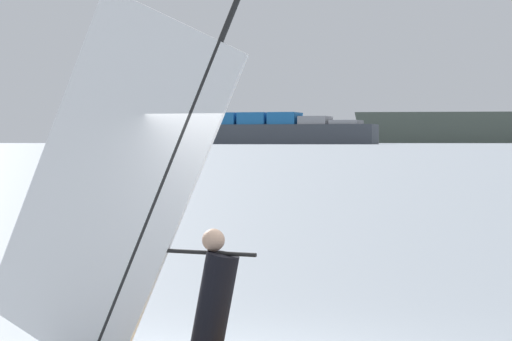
# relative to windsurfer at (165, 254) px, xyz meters

# --- Properties ---
(windsurfer) EXTENTS (3.90, 2.13, 4.24)m
(windsurfer) POSITION_rel_windsurfer_xyz_m (0.00, 0.00, 0.00)
(windsurfer) COLOR orange
(windsurfer) RESTS_ON ground_plane
(cargo_ship) EXTENTS (162.22, 71.96, 34.83)m
(cargo_ship) POSITION_rel_windsurfer_xyz_m (6.74, 688.85, 8.20)
(cargo_ship) COLOR #3F444C
(cargo_ship) RESTS_ON ground_plane
(distant_headland) EXTENTS (915.85, 533.85, 28.83)m
(distant_headland) POSITION_rel_windsurfer_xyz_m (282.27, 1165.86, 13.29)
(distant_headland) COLOR #4C564C
(distant_headland) RESTS_ON ground_plane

